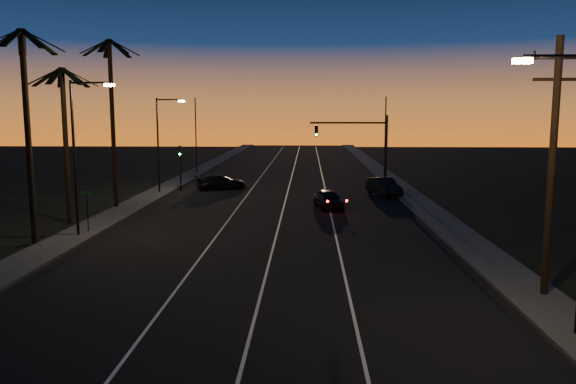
{
  "coord_description": "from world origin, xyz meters",
  "views": [
    {
      "loc": [
        2.35,
        -11.52,
        7.15
      ],
      "look_at": [
        1.21,
        20.4,
        2.66
      ],
      "focal_mm": 35.0,
      "sensor_mm": 36.0,
      "label": 1
    }
  ],
  "objects_px": {
    "utility_pole": "(552,162)",
    "right_car": "(384,187)",
    "cross_car": "(221,182)",
    "lead_car": "(328,199)",
    "signal_mast": "(361,140)"
  },
  "relations": [
    {
      "from": "right_car",
      "to": "cross_car",
      "type": "bearing_deg",
      "value": 167.37
    },
    {
      "from": "utility_pole",
      "to": "lead_car",
      "type": "distance_m",
      "value": 22.4
    },
    {
      "from": "lead_car",
      "to": "cross_car",
      "type": "bearing_deg",
      "value": 133.61
    },
    {
      "from": "utility_pole",
      "to": "signal_mast",
      "type": "bearing_deg",
      "value": 98.47
    },
    {
      "from": "utility_pole",
      "to": "cross_car",
      "type": "height_order",
      "value": "utility_pole"
    },
    {
      "from": "utility_pole",
      "to": "right_car",
      "type": "xyz_separation_m",
      "value": [
        -2.6,
        27.47,
        -4.53
      ]
    },
    {
      "from": "utility_pole",
      "to": "signal_mast",
      "type": "distance_m",
      "value": 30.33
    },
    {
      "from": "signal_mast",
      "to": "right_car",
      "type": "relative_size",
      "value": 1.42
    },
    {
      "from": "lead_car",
      "to": "right_car",
      "type": "height_order",
      "value": "right_car"
    },
    {
      "from": "right_car",
      "to": "cross_car",
      "type": "relative_size",
      "value": 0.96
    },
    {
      "from": "utility_pole",
      "to": "right_car",
      "type": "relative_size",
      "value": 2.01
    },
    {
      "from": "right_car",
      "to": "cross_car",
      "type": "xyz_separation_m",
      "value": [
        -14.89,
        3.34,
        -0.08
      ]
    },
    {
      "from": "utility_pole",
      "to": "lead_car",
      "type": "relative_size",
      "value": 2.06
    },
    {
      "from": "cross_car",
      "to": "utility_pole",
      "type": "bearing_deg",
      "value": -60.42
    },
    {
      "from": "lead_car",
      "to": "right_car",
      "type": "distance_m",
      "value": 8.61
    }
  ]
}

